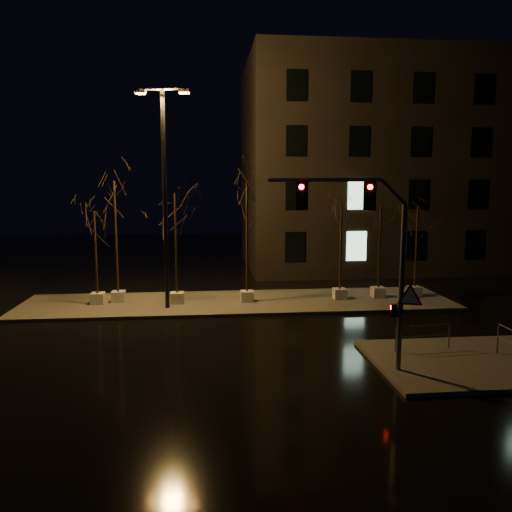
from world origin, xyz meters
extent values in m
plane|color=black|center=(0.00, 0.00, 0.00)|extent=(90.00, 90.00, 0.00)
cube|color=#413E3A|center=(0.00, 6.00, 0.07)|extent=(22.00, 5.00, 0.15)
cube|color=#413E3A|center=(7.50, -3.50, 0.07)|extent=(7.00, 5.00, 0.15)
cube|color=black|center=(14.00, 18.00, 7.50)|extent=(25.00, 12.00, 15.00)
cube|color=beige|center=(-7.12, 6.19, 0.43)|extent=(0.65, 0.65, 0.55)
cylinder|color=black|center=(-7.12, 6.19, 2.75)|extent=(0.11, 0.11, 4.10)
cube|color=beige|center=(-6.15, 6.51, 0.43)|extent=(0.65, 0.65, 0.55)
cylinder|color=black|center=(-6.15, 6.51, 3.49)|extent=(0.11, 0.11, 5.59)
cube|color=beige|center=(-3.14, 5.91, 0.43)|extent=(0.65, 0.65, 0.55)
cylinder|color=black|center=(-3.14, 5.91, 3.20)|extent=(0.11, 0.11, 5.01)
cube|color=beige|center=(0.42, 5.91, 0.43)|extent=(0.65, 0.65, 0.55)
cylinder|color=black|center=(0.42, 5.91, 3.46)|extent=(0.11, 0.11, 5.53)
cube|color=beige|center=(5.31, 6.01, 0.43)|extent=(0.65, 0.65, 0.55)
cylinder|color=black|center=(5.31, 6.01, 2.83)|extent=(0.11, 0.11, 4.26)
cube|color=beige|center=(7.46, 6.19, 0.43)|extent=(0.65, 0.65, 0.55)
cylinder|color=black|center=(7.46, 6.19, 2.87)|extent=(0.11, 0.11, 4.33)
cube|color=beige|center=(9.48, 6.22, 0.43)|extent=(0.65, 0.65, 0.55)
cylinder|color=black|center=(9.48, 6.22, 2.86)|extent=(0.11, 0.11, 4.31)
cylinder|color=#55575C|center=(4.50, -4.14, 2.82)|extent=(0.16, 0.16, 5.34)
cylinder|color=#55575C|center=(2.09, -3.36, 6.24)|extent=(3.43, 1.21, 0.12)
cube|color=black|center=(3.48, -3.81, 5.75)|extent=(0.31, 0.27, 0.80)
cube|color=black|center=(1.45, -3.16, 5.75)|extent=(0.31, 0.27, 0.80)
cube|color=black|center=(4.31, -4.08, 2.11)|extent=(0.24, 0.21, 0.40)
cone|color=red|center=(4.74, -4.26, 2.55)|extent=(0.89, 0.31, 0.93)
sphere|color=#FF0C07|center=(4.50, -4.14, 6.02)|extent=(0.16, 0.16, 0.16)
cylinder|color=black|center=(-3.56, 5.02, 5.31)|extent=(0.21, 0.21, 10.32)
cylinder|color=black|center=(-3.56, 5.02, 10.47)|extent=(2.25, 0.51, 0.10)
cube|color=orange|center=(-4.57, 5.21, 10.31)|extent=(0.56, 0.38, 0.21)
cube|color=orange|center=(-2.54, 4.83, 10.31)|extent=(0.56, 0.38, 0.21)
cylinder|color=#55575C|center=(5.07, -2.42, 0.58)|extent=(0.05, 0.05, 0.86)
cylinder|color=#55575C|center=(7.17, -2.24, 0.58)|extent=(0.05, 0.05, 0.86)
cylinder|color=#55575C|center=(6.12, -2.33, 1.06)|extent=(2.10, 0.21, 0.04)
cylinder|color=#55575C|center=(6.12, -2.33, 0.67)|extent=(2.10, 0.21, 0.04)
cylinder|color=#55575C|center=(8.60, -2.96, 0.66)|extent=(0.06, 0.06, 1.02)
camera|label=1|loc=(-1.64, -19.08, 6.06)|focal=35.00mm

